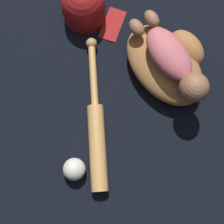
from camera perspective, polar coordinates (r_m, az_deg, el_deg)
The scene contains 6 objects.
ground_plane at distance 1.18m, azimuth 10.53°, elevation 9.41°, with size 6.00×6.00×0.00m, color black.
baseball_glove at distance 1.12m, azimuth 10.15°, elevation 9.06°, with size 0.38×0.32×0.10m.
baby_figure at distance 1.02m, azimuth 11.16°, elevation 9.27°, with size 0.35×0.21×0.09m.
baseball_bat at distance 1.06m, azimuth -2.86°, elevation -3.42°, with size 0.38×0.43×0.06m.
baseball at distance 1.04m, azimuth -6.94°, elevation -10.34°, with size 0.07×0.07×0.07m.
baseball_cap at distance 1.19m, azimuth -5.19°, elevation 18.62°, with size 0.24×0.19×0.16m.
Camera 1 is at (0.10, -0.49, 1.07)m, focal length 50.00 mm.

